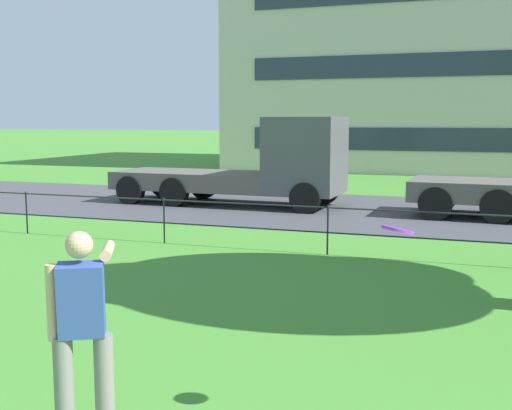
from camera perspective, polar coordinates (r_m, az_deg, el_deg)
street_strip at (r=18.77m, az=16.24°, el=-0.82°), size 80.00×7.91×0.01m
park_fence at (r=12.38m, az=14.63°, el=-1.90°), size 32.60×0.04×1.00m
person_thrower at (r=5.43m, az=-15.27°, el=-10.81°), size 0.46×0.87×1.79m
frisbee at (r=5.41m, az=12.57°, el=-2.18°), size 0.38×0.38×0.09m
flatbed_truck_far_right at (r=19.76m, az=0.34°, el=3.43°), size 7.35×2.57×2.75m
apartment_building_background at (r=38.85m, az=19.01°, el=13.87°), size 25.22×14.93×14.30m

